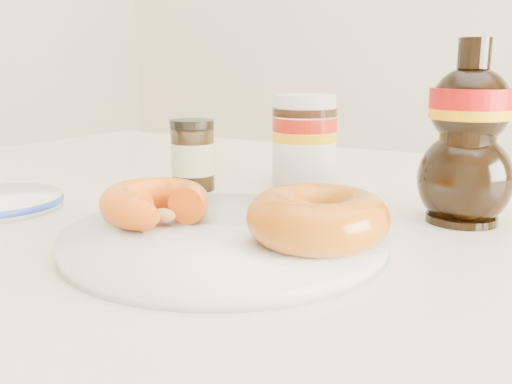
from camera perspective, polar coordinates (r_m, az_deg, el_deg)
The scene contains 7 objects.
dining_table at distance 0.58m, azimuth 7.93°, elevation -10.51°, with size 1.40×0.90×0.75m.
plate at distance 0.47m, azimuth -3.15°, elevation -4.49°, with size 0.26×0.26×0.01m.
donut_bitten at distance 0.49m, azimuth -10.09°, elevation -1.08°, with size 0.09×0.09×0.03m, color #D8660C.
donut_whole at distance 0.43m, azimuth 6.15°, elevation -2.57°, with size 0.11×0.11×0.04m, color #AA5A0B.
nutella_jar at distance 0.69m, azimuth 4.87°, elevation 5.48°, with size 0.08×0.08×0.11m.
syrup_bottle at distance 0.56m, azimuth 20.44°, elevation 5.56°, with size 0.09×0.07×0.17m, color black, non-canonical shape.
dark_jar at distance 0.67m, azimuth -6.34°, elevation 3.61°, with size 0.05×0.05×0.08m.
Camera 1 is at (0.20, -0.40, 0.89)m, focal length 40.00 mm.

